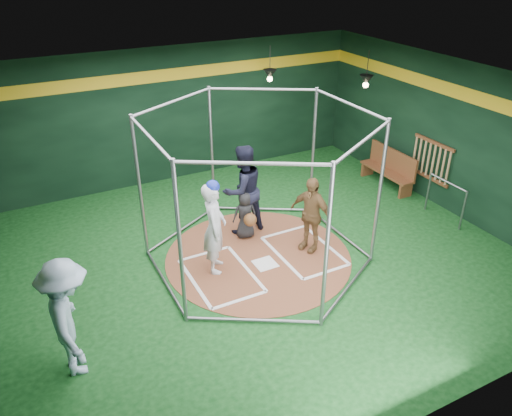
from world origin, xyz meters
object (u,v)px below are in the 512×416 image
visitor_leopard (310,214)px  dugout_bench (389,167)px  batter_figure (214,227)px  umpire (243,190)px

visitor_leopard → dugout_bench: visitor_leopard is taller
batter_figure → umpire: 1.55m
batter_figure → umpire: umpire is taller
batter_figure → dugout_bench: batter_figure is taller
umpire → dugout_bench: (4.44, 0.36, -0.51)m
batter_figure → umpire: (1.12, 1.07, 0.05)m
umpire → batter_figure: bearing=34.0°
dugout_bench → batter_figure: bearing=-165.5°
batter_figure → visitor_leopard: batter_figure is taller
batter_figure → dugout_bench: bearing=14.5°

